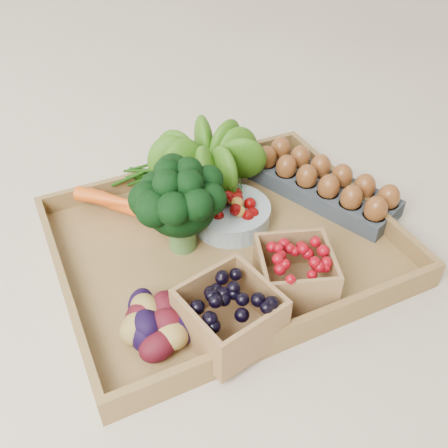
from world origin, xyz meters
name	(u,v)px	position (x,y,z in m)	size (l,w,h in m)	color
ground	(224,250)	(0.00, 0.00, 0.00)	(4.00, 4.00, 0.00)	beige
tray	(224,247)	(0.00, 0.00, 0.01)	(0.55, 0.45, 0.01)	olive
carrots	(132,208)	(-0.12, 0.13, 0.04)	(0.19, 0.13, 0.04)	#E15313
lettuce	(208,158)	(0.04, 0.16, 0.08)	(0.14, 0.14, 0.14)	#214F0C
broccoli	(181,219)	(-0.07, 0.03, 0.08)	(0.15, 0.15, 0.12)	black
cherry_bowl	(231,215)	(0.04, 0.05, 0.03)	(0.14, 0.14, 0.04)	#8C9EA5
egg_carton	(322,189)	(0.23, 0.04, 0.03)	(0.10, 0.29, 0.03)	#333941
potatoes	(156,314)	(-0.16, -0.12, 0.05)	(0.13, 0.13, 0.07)	#390911
punnet_blackberry	(230,315)	(-0.07, -0.17, 0.06)	(0.12, 0.12, 0.08)	black
punnet_raspberry	(294,272)	(0.05, -0.14, 0.05)	(0.11, 0.11, 0.08)	maroon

